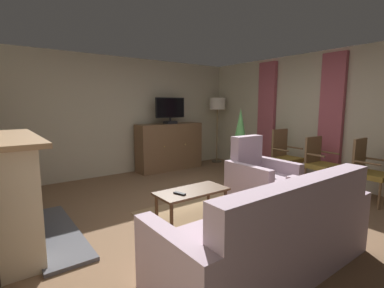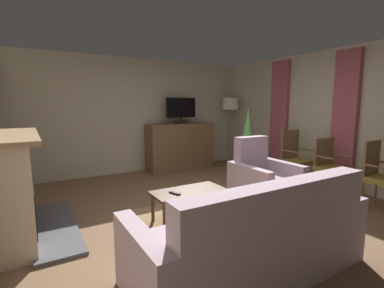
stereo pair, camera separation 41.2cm
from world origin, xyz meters
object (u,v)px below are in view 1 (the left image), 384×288
(tv_remote, at_px, (180,193))
(floor_lamp, at_px, (217,107))
(coffee_table, at_px, (192,194))
(side_chair_far_end, at_px, (285,155))
(armchair_near_window, at_px, (260,181))
(side_chair_nearest_door, at_px, (319,162))
(sofa_floral, at_px, (270,239))
(fireplace, at_px, (15,194))
(side_chair_mid_row, at_px, (368,169))
(television, at_px, (170,110))
(potted_plant_leafy_by_curtain, at_px, (240,144))
(tv_cabinet, at_px, (169,148))

(tv_remote, bearing_deg, floor_lamp, 114.76)
(coffee_table, bearing_deg, side_chair_far_end, 9.10)
(side_chair_far_end, bearing_deg, tv_remote, -170.83)
(armchair_near_window, height_order, floor_lamp, floor_lamp)
(floor_lamp, bearing_deg, side_chair_far_end, -93.86)
(coffee_table, xyz_separation_m, side_chair_nearest_door, (2.63, -0.30, 0.16))
(sofa_floral, distance_m, floor_lamp, 5.06)
(armchair_near_window, bearing_deg, sofa_floral, -137.74)
(armchair_near_window, bearing_deg, fireplace, 168.39)
(tv_remote, height_order, side_chair_mid_row, side_chair_mid_row)
(television, relative_size, tv_remote, 4.42)
(tv_remote, bearing_deg, television, 133.03)
(side_chair_far_end, distance_m, potted_plant_leafy_by_curtain, 0.98)
(sofa_floral, relative_size, side_chair_nearest_door, 2.32)
(television, distance_m, potted_plant_leafy_by_curtain, 1.95)
(fireplace, xyz_separation_m, floor_lamp, (4.72, 2.00, 0.89))
(fireplace, xyz_separation_m, television, (3.27, 2.00, 0.84))
(tv_cabinet, xyz_separation_m, tv_remote, (-1.55, -2.72, -0.11))
(potted_plant_leafy_by_curtain, bearing_deg, coffee_table, -154.93)
(fireplace, distance_m, side_chair_nearest_door, 4.67)
(fireplace, distance_m, side_chair_mid_row, 4.88)
(tv_cabinet, distance_m, television, 0.89)
(side_chair_mid_row, xyz_separation_m, floor_lamp, (0.15, 3.72, 0.93))
(side_chair_mid_row, xyz_separation_m, potted_plant_leafy_by_curtain, (-0.86, 1.93, 0.26))
(fireplace, relative_size, side_chair_nearest_door, 1.83)
(coffee_table, distance_m, potted_plant_leafy_by_curtain, 2.00)
(tv_remote, distance_m, potted_plant_leafy_by_curtain, 2.21)
(coffee_table, distance_m, side_chair_far_end, 2.67)
(side_chair_mid_row, height_order, floor_lamp, floor_lamp)
(coffee_table, xyz_separation_m, sofa_floral, (-0.12, -1.37, -0.04))
(side_chair_far_end, xyz_separation_m, floor_lamp, (0.15, 2.20, 0.92))
(fireplace, height_order, armchair_near_window, fireplace)
(fireplace, bearing_deg, side_chair_far_end, -2.53)
(television, bearing_deg, side_chair_nearest_door, -65.96)
(armchair_near_window, relative_size, side_chair_far_end, 0.98)
(side_chair_mid_row, bearing_deg, sofa_floral, -174.41)
(armchair_near_window, height_order, potted_plant_leafy_by_curtain, potted_plant_leafy_by_curtain)
(tv_cabinet, relative_size, potted_plant_leafy_by_curtain, 1.09)
(side_chair_mid_row, relative_size, floor_lamp, 0.59)
(fireplace, height_order, tv_cabinet, fireplace)
(fireplace, height_order, floor_lamp, floor_lamp)
(fireplace, relative_size, side_chair_far_end, 1.68)
(tv_cabinet, distance_m, sofa_floral, 4.30)
(television, relative_size, side_chair_nearest_door, 0.78)
(tv_cabinet, relative_size, armchair_near_window, 1.56)
(sofa_floral, height_order, armchair_near_window, armchair_near_window)
(armchair_near_window, height_order, side_chair_nearest_door, armchair_near_window)
(sofa_floral, xyz_separation_m, side_chair_far_end, (2.75, 1.79, 0.23))
(fireplace, xyz_separation_m, potted_plant_leafy_by_curtain, (3.71, 0.21, 0.22))
(sofa_floral, bearing_deg, tv_remote, 94.57)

